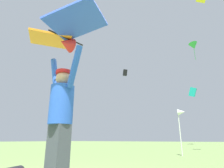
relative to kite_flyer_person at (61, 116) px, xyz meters
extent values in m
cube|color=#424751|center=(0.00, 0.00, -0.53)|extent=(0.33, 0.25, 0.82)
cylinder|color=blue|center=(0.00, 0.00, 0.16)|extent=(0.40, 0.40, 0.56)
sphere|color=tan|center=(0.00, 0.00, 0.56)|extent=(0.23, 0.23, 0.23)
cylinder|color=red|center=(0.00, 0.00, 0.65)|extent=(0.28, 0.28, 0.05)
cylinder|color=blue|center=(0.26, -0.05, 0.68)|extent=(0.29, 0.14, 0.62)
cylinder|color=blue|center=(-0.26, 0.05, 0.68)|extent=(0.29, 0.14, 0.62)
cylinder|color=black|center=(0.00, 0.00, 1.25)|extent=(0.14, 0.63, 0.02)
cube|color=blue|center=(0.36, -0.16, 1.33)|extent=(0.89, 0.80, 0.19)
cube|color=orange|center=(-0.39, -0.02, 1.33)|extent=(0.98, 0.96, 0.19)
cone|color=red|center=(0.00, 0.00, 1.15)|extent=(0.27, 0.24, 0.24)
cube|color=black|center=(-9.54, 19.76, 8.71)|extent=(0.87, 0.81, 0.97)
cube|color=#19B2AD|center=(-2.18, 27.31, 6.51)|extent=(1.26, 1.06, 1.64)
cone|color=green|center=(-0.40, 20.32, 10.50)|extent=(1.51, 1.41, 0.97)
cylinder|color=#237931|center=(-0.40, 20.32, 9.39)|extent=(0.04, 0.04, 1.44)
cylinder|color=silver|center=(0.22, 6.11, -0.03)|extent=(0.04, 0.04, 1.82)
cone|color=white|center=(0.36, 6.11, 0.76)|extent=(0.28, 0.24, 0.24)
camera|label=1|loc=(2.03, -1.83, -0.32)|focal=29.63mm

